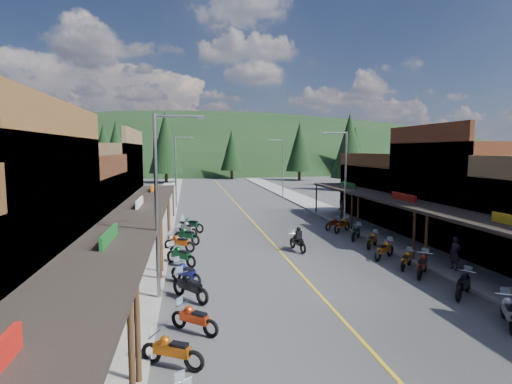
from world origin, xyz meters
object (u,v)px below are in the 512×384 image
streetlight_0 (160,198)px  bike_east_7 (384,249)px  pine_5 (348,144)px  pedestrian_east_b (341,210)px  pine_8 (77,154)px  bike_east_11 (333,223)px  pine_4 (300,147)px  bike_west_6 (186,272)px  shop_west_2 (51,218)px  pine_9 (355,151)px  streetlight_2 (344,175)px  pine_7 (73,147)px  bike_west_11 (191,224)px  bike_west_10 (188,228)px  pine_6 (409,150)px  streetlight_1 (177,168)px  pine_3 (232,150)px  bike_west_8 (179,242)px  bike_east_8 (372,239)px  shop_east_3 (398,192)px  pedestrian_east_a (455,253)px  shop_west_3 (89,186)px  bike_west_9 (187,235)px  rider_on_bike (298,241)px  pine_10 (116,148)px  bike_west_5 (190,285)px  bike_west_7 (181,255)px  pine_0 (9,150)px  pine_1 (104,147)px  bike_east_6 (406,259)px  bike_east_4 (464,283)px  bike_west_3 (172,349)px  pine_2 (165,142)px  streetlight_3 (282,165)px  bike_east_10 (342,224)px  shop_east_2 (470,193)px  bike_east_3 (509,310)px  bike_east_9 (356,232)px  pine_11 (349,146)px

streetlight_0 → bike_east_7: bearing=19.6°
pine_5 → pedestrian_east_b: size_ratio=7.93×
pine_8 → bike_east_11: pine_8 is taller
pine_4 → bike_west_6: (-23.95, -64.07, -6.63)m
shop_west_2 → pine_9: bearing=48.9°
streetlight_2 → bike_east_7: bearing=-97.3°
pine_7 → pine_9: 64.01m
bike_west_11 → bike_west_10: bearing=-151.6°
pine_6 → bike_west_6: 85.83m
streetlight_1 → pine_3: bearing=76.0°
bike_west_8 → bike_east_8: size_ratio=1.11×
shop_east_3 → pedestrian_east_a: shop_east_3 is taller
shop_west_3 → pine_3: size_ratio=0.99×
bike_west_9 → rider_on_bike: size_ratio=1.02×
pine_10 → bike_west_5: bearing=-77.7°
bike_west_8 → streetlight_2: bearing=-35.8°
streetlight_0 → bike_west_7: bearing=82.0°
shop_east_3 → bike_west_10: size_ratio=4.69×
pine_0 → pedestrian_east_a: size_ratio=6.08×
pine_1 → bike_west_11: pine_1 is taller
bike_west_9 → bike_east_6: (11.92, -7.89, -0.12)m
pine_8 → bike_east_4: size_ratio=4.67×
bike_west_3 → bike_east_7: size_ratio=0.96×
bike_west_8 → bike_west_10: bearing=24.2°
bike_west_8 → bike_west_7: bearing=-145.9°
pine_2 → rider_on_bike: (11.15, -56.78, -7.33)m
streetlight_3 → pine_9: 22.79m
shop_west_2 → bike_east_10: (19.99, 4.66, -1.89)m
streetlight_3 → shop_west_3: bearing=-138.0°
streetlight_3 → bike_west_7: 33.77m
bike_east_4 → pine_5: bearing=121.0°
shop_east_3 → pine_7: size_ratio=0.87×
bike_east_11 → bike_west_7: bearing=-87.7°
bike_east_11 → rider_on_bike: bearing=-69.5°
shop_east_2 → bike_east_3: bearing=-122.5°
pine_6 → pine_10: bearing=-167.7°
streetlight_1 → pine_7: pine_7 is taller
pine_7 → bike_east_4: (38.20, -83.84, -6.63)m
shop_east_2 → bike_east_9: 8.36m
pine_6 → bike_east_9: 72.52m
pine_9 → bike_west_5: size_ratio=4.71×
bike_east_10 → bike_east_8: bearing=-38.4°
shop_east_2 → bike_east_8: size_ratio=5.54×
shop_east_2 → bike_east_3: size_ratio=5.08×
bike_east_9 → pine_4: bearing=115.6°
pine_10 → bike_west_8: (11.62, -47.62, -6.16)m
shop_east_2 → bike_west_3: size_ratio=5.33×
shop_east_2 → pedestrian_east_b: size_ratio=6.17×
shop_east_2 → pine_0: 80.86m
pine_8 → pine_11: (42.00, -2.00, 1.21)m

